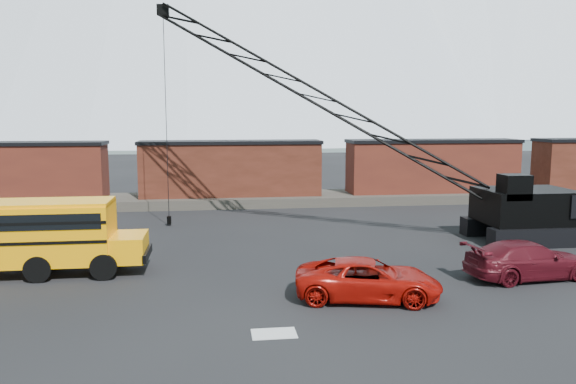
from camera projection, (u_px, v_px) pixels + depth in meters
The scene contains 9 objects.
ground at pixel (250, 294), 21.38m from camera, with size 160.00×160.00×0.00m, color black.
gravel_berm at pixel (231, 200), 42.94m from camera, with size 120.00×5.00×0.70m, color #4D473F.
boxcar_west_near at pixel (9, 171), 40.53m from camera, with size 13.70×3.10×4.17m.
boxcar_mid at pixel (231, 168), 42.61m from camera, with size 13.70×3.10×4.17m.
boxcar_east_near at pixel (432, 166), 44.69m from camera, with size 13.70×3.10×4.17m.
snow_patch at pixel (274, 334), 17.51m from camera, with size 1.40×0.90×0.02m, color silver.
red_pickup at pixel (368, 279), 20.76m from camera, with size 2.48×5.38×1.49m, color #A60E08.
maroon_suv at pixel (528, 260), 23.39m from camera, with size 2.20×5.41×1.57m, color #4D0D16.
crawler_crane at pixel (324, 101), 31.57m from camera, with size 22.81×9.16×13.39m.
Camera 1 is at (-1.26, -20.66, 6.78)m, focal length 35.00 mm.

